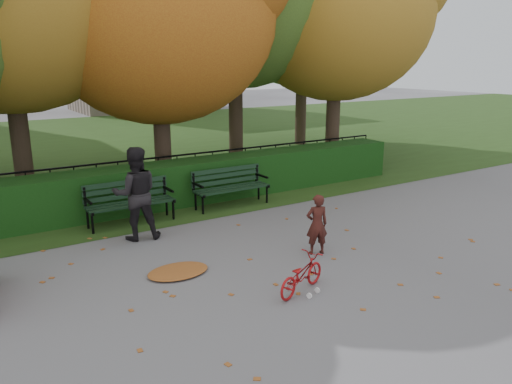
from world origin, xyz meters
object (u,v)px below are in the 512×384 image
child (317,224)px  adult (136,194)px  tree_g (314,5)px  bench_right (230,184)px  bench_left (129,199)px  bicycle (301,274)px

child → adult: (-2.37, 2.43, 0.35)m
tree_g → child: size_ratio=7.94×
child → tree_g: bearing=-108.8°
bench_right → child: size_ratio=1.67×
bench_left → adult: 1.09m
bench_right → bicycle: bearing=-106.9°
tree_g → adult: tree_g is taller
bench_right → bicycle: bench_right is taller
tree_g → bicycle: size_ratio=8.22×
bench_right → child: bearing=-93.7°
bench_left → adult: bearing=-100.8°
tree_g → bench_left: (-9.63, -6.06, -4.85)m
bicycle → bench_right: bearing=-36.0°
bench_left → tree_g: bearing=32.2°
child → bicycle: child is taller
tree_g → adult: 12.91m
tree_g → bench_left: size_ratio=4.75×
bench_left → bicycle: size_ratio=1.73×
bicycle → bench_left: bearing=-6.2°
bench_left → adult: size_ratio=1.02×
bench_right → adult: adult is taller
adult → child: bearing=147.7°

